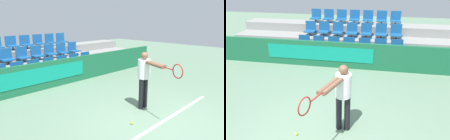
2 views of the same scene
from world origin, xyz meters
TOP-DOWN VIEW (x-y plane):
  - ground_plane at (0.00, 0.00)m, footprint 30.00×30.00m
  - court_baseline at (0.00, -0.06)m, footprint 4.96×0.08m
  - barrier_wall at (-0.03, 4.23)m, footprint 10.64×0.14m
  - bleacher_tier_front at (0.00, 4.80)m, footprint 10.24×0.97m
  - bleacher_tier_middle at (0.00, 5.77)m, footprint 10.24×0.97m
  - bleacher_tier_back at (0.00, 6.74)m, footprint 10.24×0.97m
  - stadium_chair_0 at (-1.82, 4.92)m, footprint 0.45×0.41m
  - stadium_chair_1 at (-1.22, 4.92)m, footprint 0.45×0.41m
  - stadium_chair_2 at (-0.61, 4.92)m, footprint 0.45×0.41m
  - stadium_chair_3 at (0.00, 4.92)m, footprint 0.45×0.41m
  - stadium_chair_4 at (0.61, 4.92)m, footprint 0.45×0.41m
  - stadium_chair_5 at (1.22, 4.92)m, footprint 0.45×0.41m
  - stadium_chair_6 at (1.82, 4.92)m, footprint 0.45×0.41m
  - stadium_chair_8 at (-1.22, 5.90)m, footprint 0.45×0.41m
  - stadium_chair_9 at (-0.61, 5.90)m, footprint 0.45×0.41m
  - stadium_chair_10 at (0.00, 5.90)m, footprint 0.45×0.41m
  - stadium_chair_11 at (0.61, 5.90)m, footprint 0.45×0.41m
  - stadium_chair_12 at (1.22, 5.90)m, footprint 0.45×0.41m
  - stadium_chair_13 at (1.82, 5.90)m, footprint 0.45×0.41m
  - stadium_chair_16 at (-0.61, 6.87)m, footprint 0.45×0.41m
  - stadium_chair_17 at (0.00, 6.87)m, footprint 0.45×0.41m
  - stadium_chair_18 at (0.61, 6.87)m, footprint 0.45×0.41m
  - stadium_chair_19 at (1.22, 6.87)m, footprint 0.45×0.41m
  - stadium_chair_20 at (1.82, 6.87)m, footprint 0.45×0.41m
  - tennis_player at (0.41, 0.72)m, footprint 0.67×1.52m
  - tennis_ball at (-0.53, 0.39)m, footprint 0.07×0.07m

SIDE VIEW (x-z plane):
  - ground_plane at x=0.00m, z-range 0.00..0.00m
  - court_baseline at x=0.00m, z-range 0.00..0.01m
  - tennis_ball at x=-0.53m, z-range 0.00..0.07m
  - bleacher_tier_front at x=0.00m, z-range 0.00..0.37m
  - bleacher_tier_middle at x=0.00m, z-range 0.00..0.74m
  - barrier_wall at x=-0.03m, z-range 0.00..0.97m
  - bleacher_tier_back at x=0.00m, z-range 0.00..1.11m
  - stadium_chair_0 at x=-1.82m, z-range 0.33..0.92m
  - stadium_chair_1 at x=-1.22m, z-range 0.33..0.92m
  - stadium_chair_2 at x=-0.61m, z-range 0.33..0.92m
  - stadium_chair_3 at x=0.00m, z-range 0.33..0.92m
  - stadium_chair_4 at x=0.61m, z-range 0.33..0.92m
  - stadium_chair_5 at x=1.22m, z-range 0.33..0.92m
  - stadium_chair_6 at x=1.82m, z-range 0.33..0.92m
  - tennis_player at x=0.41m, z-range 0.20..1.76m
  - stadium_chair_8 at x=-1.22m, z-range 0.71..1.29m
  - stadium_chair_9 at x=-0.61m, z-range 0.71..1.29m
  - stadium_chair_10 at x=0.00m, z-range 0.71..1.29m
  - stadium_chair_11 at x=0.61m, z-range 0.71..1.29m
  - stadium_chair_12 at x=1.22m, z-range 0.71..1.29m
  - stadium_chair_13 at x=1.82m, z-range 0.71..1.29m
  - stadium_chair_16 at x=-0.61m, z-range 1.08..1.66m
  - stadium_chair_17 at x=0.00m, z-range 1.08..1.66m
  - stadium_chair_18 at x=0.61m, z-range 1.08..1.66m
  - stadium_chair_19 at x=1.22m, z-range 1.08..1.66m
  - stadium_chair_20 at x=1.82m, z-range 1.08..1.66m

